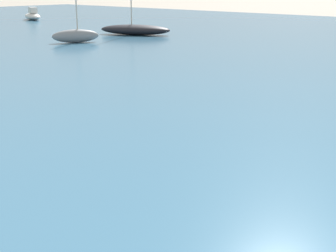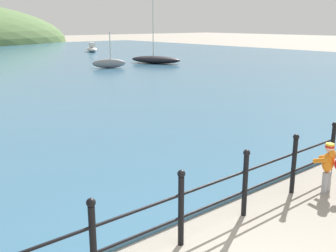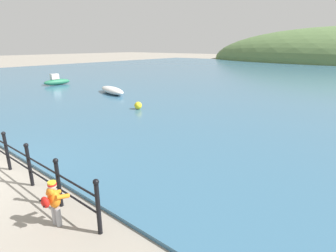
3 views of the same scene
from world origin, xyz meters
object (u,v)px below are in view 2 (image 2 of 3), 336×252
Objects in this scene: boat_far_right at (156,59)px; boat_far_left at (92,49)px; boat_red_dinghy at (109,63)px; child_in_coat at (329,163)px.

boat_far_right is 15.34m from boat_far_left.
boat_red_dinghy is 0.49× the size of boat_far_right.
boat_far_right is 1.66× the size of boat_far_left.
child_in_coat is at bearing -112.69° from boat_far_left.
boat_far_right is at bearing 6.16° from boat_red_dinghy.
child_in_coat is at bearing -110.77° from boat_red_dinghy.
boat_far_right reaches higher than boat_red_dinghy.
boat_far_right is (12.75, 21.72, -0.19)m from child_in_coat.
child_in_coat is 22.69m from boat_red_dinghy.
boat_red_dinghy is 17.27m from boat_far_left.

